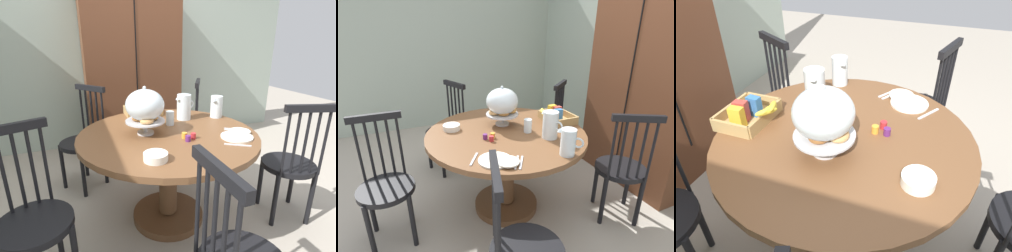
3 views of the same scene
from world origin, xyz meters
TOP-DOWN VIEW (x-y plane):
  - ground_plane at (0.00, 0.00)m, footprint 10.00×10.00m
  - wall_left at (-2.43, 0.36)m, footprint 0.06×4.32m
  - wooden_armoire at (0.00, 1.50)m, footprint 1.18×0.60m
  - dining_table at (-0.08, 0.01)m, footprint 1.29×1.29m
  - windsor_chair_near_window at (-0.65, 0.76)m, footprint 0.47×0.47m
  - windsor_chair_by_cabinet at (-0.97, -0.31)m, footprint 0.43×0.43m
  - windsor_chair_facing_door at (-0.10, -0.94)m, footprint 0.40×0.40m
  - windsor_chair_host_seat at (0.41, 0.82)m, footprint 0.45×0.45m
  - pastry_stand_with_dome at (-0.23, 0.04)m, footprint 0.28×0.28m
  - orange_juice_pitcher at (0.45, 0.23)m, footprint 0.16×0.13m
  - milk_pitcher at (0.16, 0.27)m, footprint 0.20×0.12m
  - cereal_basket at (-0.13, 0.52)m, footprint 0.32×0.30m
  - china_plate_large at (0.33, -0.25)m, footprint 0.22×0.22m
  - china_plate_small at (0.40, -0.19)m, footprint 0.15×0.15m
  - cereal_bowl at (-0.30, -0.39)m, footprint 0.14×0.14m
  - drinking_glass at (0.00, 0.17)m, footprint 0.06×0.06m
  - jam_jar_strawberry at (0.04, -0.16)m, footprint 0.04×0.04m
  - jam_jar_apricot at (-0.01, -0.13)m, footprint 0.04×0.04m
  - jam_jar_grape at (-0.01, -0.19)m, footprint 0.04×0.04m
  - table_knife at (0.41, -0.13)m, footprint 0.15×0.10m
  - dinner_fork at (0.43, -0.11)m, footprint 0.15×0.10m
  - soup_spoon at (0.26, -0.37)m, footprint 0.15×0.10m

SIDE VIEW (x-z plane):
  - ground_plane at x=0.00m, z-range 0.00..0.00m
  - windsor_chair_near_window at x=-0.65m, z-range -0.03..0.94m
  - windsor_chair_by_cabinet at x=-0.97m, z-range -0.03..0.94m
  - windsor_chair_facing_door at x=-0.10m, z-range -0.03..0.94m
  - windsor_chair_host_seat at x=0.41m, z-range -0.03..0.94m
  - dining_table at x=-0.08m, z-range 0.17..0.91m
  - table_knife at x=0.41m, z-range 0.74..0.75m
  - dinner_fork at x=0.43m, z-range 0.74..0.75m
  - soup_spoon at x=0.26m, z-range 0.74..0.75m
  - china_plate_large at x=0.33m, z-range 0.74..0.75m
  - china_plate_small at x=0.40m, z-range 0.75..0.76m
  - jam_jar_strawberry at x=0.04m, z-range 0.74..0.78m
  - jam_jar_apricot at x=-0.01m, z-range 0.74..0.78m
  - jam_jar_grape at x=-0.01m, z-range 0.74..0.78m
  - cereal_bowl at x=-0.30m, z-range 0.74..0.78m
  - cereal_basket at x=-0.13m, z-range 0.72..0.85m
  - drinking_glass at x=0.00m, z-range 0.74..0.85m
  - orange_juice_pitcher at x=0.45m, z-range 0.73..0.92m
  - milk_pitcher at x=0.16m, z-range 0.73..0.94m
  - pastry_stand_with_dome at x=-0.23m, z-range 0.77..1.11m
  - wooden_armoire at x=0.00m, z-range 0.00..1.96m
  - wall_left at x=-2.43m, z-range 0.00..2.60m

